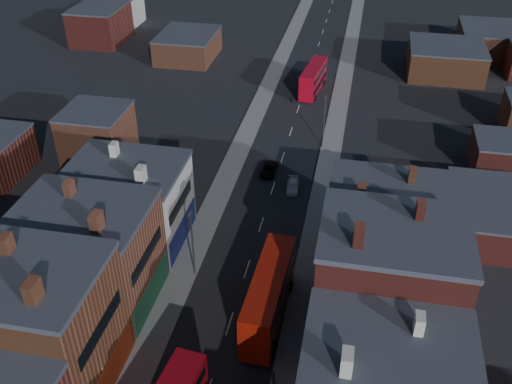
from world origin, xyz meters
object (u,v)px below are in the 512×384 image
at_px(bus_1, 269,295).
at_px(car_3, 293,186).
at_px(ped_3, 273,377).
at_px(car_2, 269,170).
at_px(bus_2, 313,78).

xyz_separation_m(bus_1, car_3, (-0.95, 22.57, -2.36)).
height_order(bus_1, ped_3, bus_1).
distance_m(bus_1, car_2, 26.39).
xyz_separation_m(car_3, ped_3, (2.75, -30.16, 0.34)).
height_order(car_3, ped_3, ped_3).
bearing_deg(car_2, ped_3, -78.35).
bearing_deg(ped_3, bus_1, 0.50).
bearing_deg(car_2, bus_2, 85.13).
bearing_deg(bus_1, ped_3, -74.67).
distance_m(bus_1, car_3, 22.72).
relative_size(car_2, ped_3, 2.75).
bearing_deg(ped_3, car_2, -1.85).
height_order(bus_1, car_3, bus_1).
bearing_deg(bus_1, bus_2, 94.12).
bearing_deg(car_3, ped_3, -89.31).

